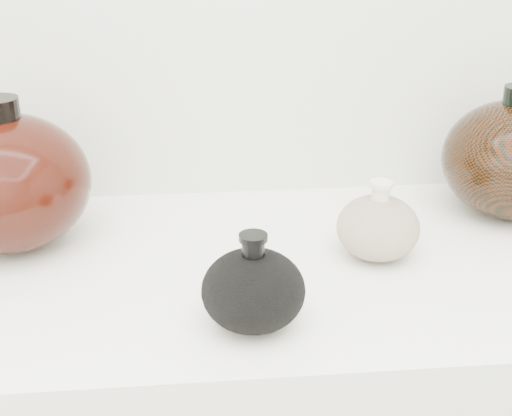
{
  "coord_description": "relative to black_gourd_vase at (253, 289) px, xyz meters",
  "views": [
    {
      "loc": [
        -0.1,
        0.11,
        1.36
      ],
      "look_at": [
        -0.02,
        0.92,
        0.99
      ],
      "focal_mm": 50.0,
      "sensor_mm": 36.0,
      "label": 1
    }
  ],
  "objects": [
    {
      "name": "cream_gourd_vase",
      "position": [
        0.18,
        0.15,
        -0.0
      ],
      "size": [
        0.15,
        0.15,
        0.11
      ],
      "color": "beige",
      "rests_on": "display_counter"
    },
    {
      "name": "left_round_pot",
      "position": [
        -0.31,
        0.24,
        0.05
      ],
      "size": [
        0.27,
        0.27,
        0.21
      ],
      "color": "black",
      "rests_on": "display_counter"
    },
    {
      "name": "right_round_pot",
      "position": [
        0.42,
        0.27,
        0.04
      ],
      "size": [
        0.28,
        0.28,
        0.2
      ],
      "color": "black",
      "rests_on": "display_counter"
    },
    {
      "name": "black_gourd_vase",
      "position": [
        0.0,
        0.0,
        0.0
      ],
      "size": [
        0.14,
        0.14,
        0.12
      ],
      "color": "black",
      "rests_on": "display_counter"
    }
  ]
}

